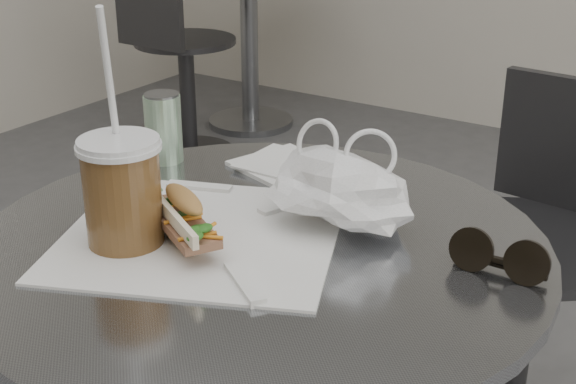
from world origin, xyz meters
The scene contains 10 objects.
bg_table centered at (-1.60, 2.40, 0.47)m, with size 0.70×0.70×0.74m.
chair_far centered at (0.17, 0.93, 0.35)m, with size 0.41×0.43×0.78m.
bg_chair centered at (-1.58, 1.88, 0.35)m, with size 0.42×0.42×0.79m.
sandwich_paper centered at (-0.07, 0.17, 0.74)m, with size 0.35×0.34×0.00m, color white.
banh_mi centered at (-0.08, 0.14, 0.78)m, with size 0.21×0.17×0.07m.
iced_coffee centered at (-0.14, 0.10, 0.81)m, with size 0.11×0.11×0.31m.
sunglasses centered at (0.29, 0.28, 0.76)m, with size 0.12×0.03×0.05m.
plastic_bag centered at (0.06, 0.30, 0.79)m, with size 0.20×0.15×0.10m, color white, non-canonical shape.
napkin_stack centered at (-0.12, 0.44, 0.74)m, with size 0.17×0.17×0.01m.
drink_can centered at (-0.30, 0.36, 0.80)m, with size 0.06×0.06×0.11m.
Camera 1 is at (0.54, -0.57, 1.21)m, focal length 50.00 mm.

